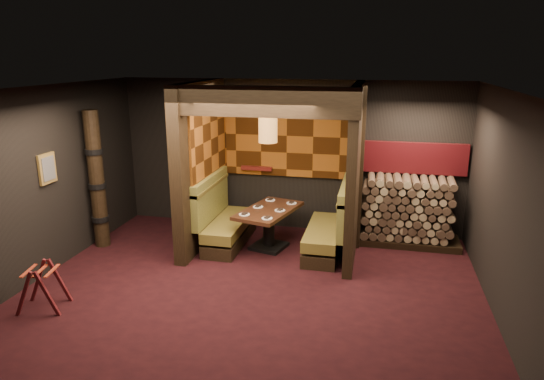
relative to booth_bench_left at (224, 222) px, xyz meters
The scene contains 23 objects.
floor 1.95m from the booth_bench_left, 59.77° to the right, with size 6.50×5.50×0.02m, color black.
ceiling 3.11m from the booth_bench_left, 59.77° to the right, with size 6.50×5.50×0.02m, color black.
wall_back 1.79m from the booth_bench_left, 49.10° to the left, with size 6.50×0.02×2.85m, color black.
wall_front 4.63m from the booth_bench_left, 77.70° to the right, with size 6.50×0.02×2.85m, color black.
wall_left 3.01m from the booth_bench_left, 144.33° to the right, with size 0.02×5.50×2.85m, color black.
wall_right 4.65m from the booth_bench_left, 21.35° to the right, with size 0.02×5.50×2.85m, color black.
partition_left 1.10m from the booth_bench_left, behind, with size 0.20×2.20×2.85m, color black.
partition_right 2.48m from the booth_bench_left, ahead, with size 0.15×2.10×2.85m, color black.
header_beam 2.60m from the booth_bench_left, 45.41° to the right, with size 2.85×0.18×0.44m, color black.
tapa_back_panel 2.00m from the booth_bench_left, 48.54° to the left, with size 2.40×0.06×1.55m, color #914E16.
tapa_side_panel 1.48m from the booth_bench_left, 146.90° to the left, with size 0.04×1.85×1.45m, color #914E16.
lacquer_shelf 1.32m from the booth_bench_left, 70.12° to the left, with size 0.60×0.12×0.07m, color #5F1814.
booth_bench_left is the anchor object (origin of this frame).
booth_bench_right 1.89m from the booth_bench_left, ahead, with size 0.68×1.60×1.14m.
dining_table 0.84m from the booth_bench_left, ahead, with size 1.06×1.50×0.72m.
place_settings 0.90m from the booth_bench_left, ahead, with size 0.83×1.19×0.03m.
pendant_lamp 1.91m from the booth_bench_left, ahead, with size 0.31×0.31×0.97m.
framed_picture 3.00m from the booth_bench_left, 145.49° to the right, with size 0.05×0.36×0.46m.
luggage_rack 3.18m from the booth_bench_left, 120.91° to the right, with size 0.69×0.55×0.66m.
totem_column 2.30m from the booth_bench_left, 165.25° to the right, with size 0.31×0.31×2.40m.
firewood_stack 3.33m from the booth_bench_left, 12.17° to the left, with size 1.73×0.70×1.22m.
mosaic_header 3.58m from the booth_bench_left, 17.60° to the left, with size 1.83×0.10×0.56m, color maroon.
bay_front_post 2.58m from the booth_bench_left, ahead, with size 0.08×0.08×2.85m, color black.
Camera 1 is at (1.65, -6.12, 3.29)m, focal length 32.00 mm.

